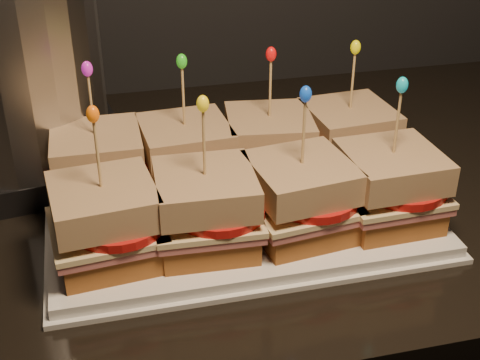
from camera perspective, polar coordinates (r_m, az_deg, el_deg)
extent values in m
cube|color=black|center=(0.94, 14.41, 0.97)|extent=(2.39, 0.67, 0.03)
cube|color=white|center=(0.76, 0.00, -3.00)|extent=(0.42, 0.26, 0.02)
cube|color=white|center=(0.77, 0.00, -3.38)|extent=(0.43, 0.27, 0.01)
cube|color=brown|center=(0.79, -11.76, -0.67)|extent=(0.10, 0.10, 0.03)
cube|color=#B74E4D|center=(0.78, -11.89, 0.43)|extent=(0.11, 0.10, 0.01)
cube|color=beige|center=(0.78, -11.94, 0.88)|extent=(0.11, 0.11, 0.01)
cylinder|color=#B51512|center=(0.77, -11.08, 1.27)|extent=(0.10, 0.10, 0.01)
cube|color=brown|center=(0.76, -12.16, 2.77)|extent=(0.10, 0.10, 0.03)
cylinder|color=tan|center=(0.74, -12.54, 5.99)|extent=(0.00, 0.00, 0.09)
ellipsoid|color=#D320CC|center=(0.73, -12.92, 9.23)|extent=(0.01, 0.01, 0.02)
cube|color=brown|center=(0.80, -4.55, 0.17)|extent=(0.10, 0.10, 0.03)
cube|color=#B74E4D|center=(0.79, -4.60, 1.28)|extent=(0.11, 0.11, 0.01)
cube|color=beige|center=(0.78, -4.62, 1.73)|extent=(0.11, 0.11, 0.01)
cylinder|color=#B51512|center=(0.78, -3.69, 2.12)|extent=(0.10, 0.10, 0.01)
cube|color=brown|center=(0.77, -4.70, 3.62)|extent=(0.10, 0.10, 0.03)
cylinder|color=tan|center=(0.75, -4.85, 6.83)|extent=(0.00, 0.00, 0.09)
ellipsoid|color=green|center=(0.74, -5.00, 10.06)|extent=(0.01, 0.01, 0.02)
cube|color=brown|center=(0.81, 2.43, 0.99)|extent=(0.11, 0.11, 0.03)
cube|color=#B74E4D|center=(0.81, 2.46, 2.08)|extent=(0.12, 0.12, 0.01)
cube|color=beige|center=(0.80, 2.47, 2.52)|extent=(0.12, 0.12, 0.01)
cylinder|color=#B51512|center=(0.80, 3.43, 2.90)|extent=(0.10, 0.10, 0.01)
cube|color=brown|center=(0.79, 2.52, 4.38)|extent=(0.11, 0.11, 0.03)
cylinder|color=tan|center=(0.77, 2.59, 7.52)|extent=(0.00, 0.00, 0.09)
ellipsoid|color=red|center=(0.76, 2.67, 10.69)|extent=(0.01, 0.01, 0.02)
cube|color=brown|center=(0.84, 9.01, 1.75)|extent=(0.10, 0.10, 0.03)
cube|color=#B74E4D|center=(0.84, 9.10, 2.80)|extent=(0.11, 0.11, 0.01)
cube|color=beige|center=(0.83, 9.14, 3.23)|extent=(0.12, 0.11, 0.01)
cylinder|color=#B51512|center=(0.83, 10.10, 3.60)|extent=(0.10, 0.10, 0.01)
cube|color=brown|center=(0.82, 9.30, 5.03)|extent=(0.11, 0.11, 0.03)
cylinder|color=tan|center=(0.80, 9.56, 8.06)|extent=(0.00, 0.00, 0.09)
ellipsoid|color=#E8DF06|center=(0.79, 9.84, 11.10)|extent=(0.01, 0.01, 0.02)
cube|color=brown|center=(0.69, -11.17, -5.60)|extent=(0.11, 0.11, 0.03)
cube|color=#B74E4D|center=(0.68, -11.31, -4.39)|extent=(0.12, 0.11, 0.01)
cube|color=beige|center=(0.67, -11.36, -3.89)|extent=(0.12, 0.11, 0.01)
cylinder|color=#B51512|center=(0.66, -10.36, -3.51)|extent=(0.10, 0.10, 0.01)
cube|color=brown|center=(0.66, -11.61, -1.80)|extent=(0.11, 0.11, 0.03)
cylinder|color=tan|center=(0.64, -12.02, 1.80)|extent=(0.00, 0.00, 0.09)
ellipsoid|color=#ED5E09|center=(0.62, -12.45, 5.51)|extent=(0.01, 0.01, 0.02)
cube|color=brown|center=(0.69, -2.87, -4.57)|extent=(0.10, 0.10, 0.03)
cube|color=#B74E4D|center=(0.68, -2.90, -3.36)|extent=(0.11, 0.11, 0.01)
cube|color=beige|center=(0.68, -2.92, -2.87)|extent=(0.11, 0.11, 0.01)
cylinder|color=#B51512|center=(0.67, -1.83, -2.47)|extent=(0.10, 0.10, 0.01)
cube|color=brown|center=(0.67, -2.98, -0.78)|extent=(0.10, 0.10, 0.03)
cylinder|color=tan|center=(0.64, -3.09, 2.82)|extent=(0.00, 0.00, 0.09)
ellipsoid|color=yellow|center=(0.62, -3.20, 6.52)|extent=(0.01, 0.01, 0.02)
cube|color=brown|center=(0.72, 5.07, -3.49)|extent=(0.11, 0.11, 0.03)
cube|color=#B74E4D|center=(0.71, 5.13, -2.31)|extent=(0.12, 0.11, 0.01)
cube|color=beige|center=(0.70, 5.15, -1.82)|extent=(0.12, 0.12, 0.01)
cylinder|color=#B51512|center=(0.70, 6.27, -1.42)|extent=(0.10, 0.10, 0.01)
cube|color=brown|center=(0.69, 5.26, 0.22)|extent=(0.11, 0.11, 0.03)
cylinder|color=tan|center=(0.67, 5.44, 3.73)|extent=(0.00, 0.00, 0.09)
ellipsoid|color=blue|center=(0.65, 5.63, 7.31)|extent=(0.01, 0.01, 0.02)
cube|color=brown|center=(0.75, 12.38, -2.44)|extent=(0.10, 0.10, 0.03)
cube|color=#B74E4D|center=(0.74, 12.53, -1.30)|extent=(0.11, 0.11, 0.01)
cube|color=beige|center=(0.74, 12.58, -0.83)|extent=(0.11, 0.11, 0.01)
cylinder|color=#B51512|center=(0.73, 13.69, -0.44)|extent=(0.10, 0.10, 0.01)
cube|color=brown|center=(0.72, 12.83, 1.14)|extent=(0.10, 0.10, 0.03)
cylinder|color=tan|center=(0.70, 13.24, 4.48)|extent=(0.00, 0.00, 0.09)
ellipsoid|color=#11ABBC|center=(0.69, 13.67, 7.89)|extent=(0.01, 0.01, 0.02)
cube|color=#262628|center=(0.91, -17.87, 1.69)|extent=(0.30, 0.26, 0.03)
cylinder|color=silver|center=(0.85, -19.55, 11.37)|extent=(0.22, 0.22, 0.29)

